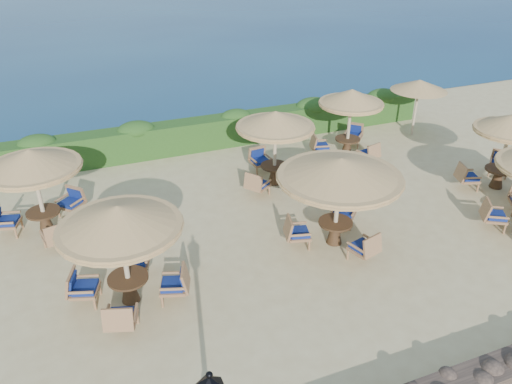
# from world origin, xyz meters

# --- Properties ---
(ground) EXTENTS (120.00, 120.00, 0.00)m
(ground) POSITION_xyz_m (0.00, 0.00, 0.00)
(ground) COLOR #CDBA82
(ground) RESTS_ON ground
(hedge) EXTENTS (18.00, 0.90, 1.20)m
(hedge) POSITION_xyz_m (0.00, 7.20, 0.60)
(hedge) COLOR #1E4215
(hedge) RESTS_ON ground
(extra_parasol) EXTENTS (2.30, 2.30, 2.41)m
(extra_parasol) POSITION_xyz_m (7.80, 5.20, 2.17)
(extra_parasol) COLOR #C5B08B
(extra_parasol) RESTS_ON ground
(cafe_set_0) EXTENTS (2.88, 2.88, 2.65)m
(cafe_set_0) POSITION_xyz_m (-5.17, -1.07, 1.84)
(cafe_set_0) COLOR #C5B08B
(cafe_set_0) RESTS_ON ground
(cafe_set_1) EXTENTS (3.42, 3.42, 2.65)m
(cafe_set_1) POSITION_xyz_m (0.63, -0.73, 2.03)
(cafe_set_1) COLOR #C5B08B
(cafe_set_1) RESTS_ON ground
(cafe_set_3) EXTENTS (2.79, 2.79, 2.65)m
(cafe_set_3) POSITION_xyz_m (-6.97, 2.92, 1.88)
(cafe_set_3) COLOR #C5B08B
(cafe_set_3) RESTS_ON ground
(cafe_set_4) EXTENTS (2.76, 2.75, 2.65)m
(cafe_set_4) POSITION_xyz_m (0.51, 3.27, 1.88)
(cafe_set_4) COLOR #C5B08B
(cafe_set_4) RESTS_ON ground
(cafe_set_5) EXTENTS (2.67, 2.69, 2.65)m
(cafe_set_5) POSITION_xyz_m (4.10, 4.41, 1.82)
(cafe_set_5) COLOR #C5B08B
(cafe_set_5) RESTS_ON ground
(cafe_set_6) EXTENTS (2.71, 2.64, 2.65)m
(cafe_set_6) POSITION_xyz_m (7.50, 0.17, 1.78)
(cafe_set_6) COLOR #C5B08B
(cafe_set_6) RESTS_ON ground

